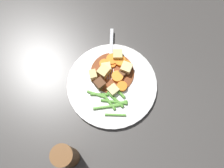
{
  "coord_description": "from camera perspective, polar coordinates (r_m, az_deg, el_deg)",
  "views": [
    {
      "loc": [
        -0.22,
        -0.07,
        0.69
      ],
      "look_at": [
        0.0,
        0.0,
        0.01
      ],
      "focal_mm": 38.32,
      "sensor_mm": 36.0,
      "label": 1
    }
  ],
  "objects": [
    {
      "name": "green_bean_7",
      "position": [
        0.68,
        0.79,
        -7.38
      ],
      "size": [
        0.02,
        0.06,
        0.01
      ],
      "primitive_type": "cylinder",
      "rotation": [
        0.0,
        1.57,
        1.86
      ],
      "color": "#66AD42",
      "rests_on": "dinner_plate"
    },
    {
      "name": "potato_chunk_5",
      "position": [
        0.71,
        -2.02,
        2.94
      ],
      "size": [
        0.04,
        0.04,
        0.03
      ],
      "primitive_type": "cube",
      "rotation": [
        0.0,
        0.0,
        2.82
      ],
      "color": "#E5CC7A",
      "rests_on": "dinner_plate"
    },
    {
      "name": "potato_chunk_0",
      "position": [
        0.72,
        -1.36,
        4.0
      ],
      "size": [
        0.03,
        0.03,
        0.02
      ],
      "primitive_type": "cube",
      "rotation": [
        0.0,
        0.0,
        5.22
      ],
      "color": "#EAD68C",
      "rests_on": "dinner_plate"
    },
    {
      "name": "potato_chunk_2",
      "position": [
        0.72,
        3.44,
        3.81
      ],
      "size": [
        0.03,
        0.03,
        0.03
      ],
      "primitive_type": "cube",
      "rotation": [
        0.0,
        0.0,
        3.07
      ],
      "color": "#EAD68C",
      "rests_on": "dinner_plate"
    },
    {
      "name": "green_bean_8",
      "position": [
        0.69,
        0.78,
        -3.68
      ],
      "size": [
        0.04,
        0.06,
        0.01
      ],
      "primitive_type": "cylinder",
      "rotation": [
        0.0,
        1.57,
        1.1
      ],
      "color": "#599E38",
      "rests_on": "dinner_plate"
    },
    {
      "name": "potato_chunk_1",
      "position": [
        0.71,
        -4.56,
        2.19
      ],
      "size": [
        0.03,
        0.03,
        0.02
      ],
      "primitive_type": "cube",
      "rotation": [
        0.0,
        0.0,
        5.29
      ],
      "color": "#E5CC7A",
      "rests_on": "dinner_plate"
    },
    {
      "name": "carrot_slice_2",
      "position": [
        0.73,
        -0.06,
        4.77
      ],
      "size": [
        0.03,
        0.03,
        0.01
      ],
      "primitive_type": "cylinder",
      "rotation": [
        0.0,
        0.0,
        0.5
      ],
      "color": "orange",
      "rests_on": "dinner_plate"
    },
    {
      "name": "green_bean_5",
      "position": [
        0.69,
        1.58,
        -4.74
      ],
      "size": [
        0.04,
        0.05,
        0.01
      ],
      "primitive_type": "cylinder",
      "rotation": [
        0.0,
        1.57,
        2.21
      ],
      "color": "#66AD42",
      "rests_on": "dinner_plate"
    },
    {
      "name": "meat_chunk_1",
      "position": [
        0.7,
        -2.91,
        0.04
      ],
      "size": [
        0.04,
        0.04,
        0.03
      ],
      "primitive_type": "cube",
      "rotation": [
        0.0,
        0.0,
        2.57
      ],
      "color": "brown",
      "rests_on": "dinner_plate"
    },
    {
      "name": "potato_chunk_4",
      "position": [
        0.74,
        1.36,
        6.92
      ],
      "size": [
        0.04,
        0.04,
        0.02
      ],
      "primitive_type": "cube",
      "rotation": [
        0.0,
        0.0,
        1.9
      ],
      "color": "#E5CC7A",
      "rests_on": "dinner_plate"
    },
    {
      "name": "stew_sauce",
      "position": [
        0.72,
        0.07,
        2.73
      ],
      "size": [
        0.13,
        0.13,
        0.0
      ],
      "primitive_type": "cylinder",
      "color": "brown",
      "rests_on": "dinner_plate"
    },
    {
      "name": "green_bean_3",
      "position": [
        0.69,
        -1.03,
        -5.44
      ],
      "size": [
        0.04,
        0.08,
        0.01
      ],
      "primitive_type": "cylinder",
      "rotation": [
        0.0,
        1.57,
        2.03
      ],
      "color": "#66AD42",
      "rests_on": "dinner_plate"
    },
    {
      "name": "dinner_plate",
      "position": [
        0.72,
        0.0,
        -0.19
      ],
      "size": [
        0.27,
        0.27,
        0.01
      ],
      "primitive_type": "cylinder",
      "color": "white",
      "rests_on": "ground_plane"
    },
    {
      "name": "green_bean_0",
      "position": [
        0.7,
        1.13,
        -1.06
      ],
      "size": [
        0.05,
        0.04,
        0.01
      ],
      "primitive_type": "cylinder",
      "rotation": [
        0.0,
        1.57,
        2.43
      ],
      "color": "#599E38",
      "rests_on": "dinner_plate"
    },
    {
      "name": "potato_chunk_3",
      "position": [
        0.7,
        0.25,
        -1.41
      ],
      "size": [
        0.04,
        0.04,
        0.02
      ],
      "primitive_type": "cube",
      "rotation": [
        0.0,
        0.0,
        4.15
      ],
      "color": "#EAD68C",
      "rests_on": "dinner_plate"
    },
    {
      "name": "meat_chunk_0",
      "position": [
        0.72,
        2.6,
        2.73
      ],
      "size": [
        0.03,
        0.03,
        0.01
      ],
      "primitive_type": "cube",
      "rotation": [
        0.0,
        0.0,
        1.03
      ],
      "color": "brown",
      "rests_on": "dinner_plate"
    },
    {
      "name": "carrot_slice_0",
      "position": [
        0.73,
        -0.02,
        5.87
      ],
      "size": [
        0.05,
        0.05,
        0.01
      ],
      "primitive_type": "cylinder",
      "rotation": [
        0.0,
        0.0,
        2.4
      ],
      "color": "orange",
      "rests_on": "dinner_plate"
    },
    {
      "name": "green_bean_1",
      "position": [
        0.69,
        -0.73,
        -4.22
      ],
      "size": [
        0.04,
        0.05,
        0.01
      ],
      "primitive_type": "cylinder",
      "rotation": [
        0.0,
        1.57,
        0.96
      ],
      "color": "#599E38",
      "rests_on": "dinner_plate"
    },
    {
      "name": "fork",
      "position": [
        0.75,
        -0.24,
        6.94
      ],
      "size": [
        0.17,
        0.07,
        0.0
      ],
      "color": "silver",
      "rests_on": "dinner_plate"
    },
    {
      "name": "carrot_slice_6",
      "position": [
        0.73,
        3.39,
        4.64
      ],
      "size": [
        0.03,
        0.03,
        0.01
      ],
      "primitive_type": "cylinder",
      "rotation": [
        0.0,
        0.0,
        1.84
      ],
      "color": "orange",
      "rests_on": "dinner_plate"
    },
    {
      "name": "ground_plane",
      "position": [
        0.72,
        0.0,
        -0.37
      ],
      "size": [
        3.0,
        3.0,
        0.0
      ],
      "primitive_type": "plane",
      "color": "#423F3D"
    },
    {
      "name": "pepper_mill",
      "position": [
        0.63,
        -10.88,
        -16.63
      ],
      "size": [
        0.05,
        0.05,
        0.13
      ],
      "primitive_type": "cylinder",
      "color": "brown",
      "rests_on": "ground_plane"
    },
    {
      "name": "green_bean_9",
      "position": [
        0.7,
        -3.04,
        -2.5
      ],
      "size": [
        0.02,
        0.05,
        0.01
      ],
      "primitive_type": "cylinder",
      "rotation": [
        0.0,
        1.57,
        1.87
      ],
      "color": "#599E38",
      "rests_on": "dinner_plate"
    },
    {
      "name": "carrot_slice_4",
      "position": [
        0.73,
        -1.86,
        4.86
      ],
      "size": [
        0.03,
        0.03,
        0.01
      ],
      "primitive_type": "cylinder",
      "rotation": [
        0.0,
        0.0,
        1.58
      ],
      "color": "orange",
      "rests_on": "dinner_plate"
    },
    {
      "name": "green_bean_2",
      "position": [
        0.7,
        -3.62,
        -2.51
      ],
      "size": [
        0.01,
        0.06,
        0.01
      ],
      "primitive_type": "cylinder",
      "rotation": [
        0.0,
        1.57,
        1.57
      ],
      "color": "#66AD42",
      "rests_on": "dinner_plate"
    },
    {
      "name": "carrot_slice_1",
      "position": [
        0.73,
        1.88,
        5.53
      ],
      "size": [
        0.05,
        0.05,
        0.01
      ],
      "primitive_type": "cylinder",
      "rotation": [
        0.0,
        0.0,
        5.19
      ],
      "color": "orange",
      "rests_on": "dinner_plate"
    },
    {
      "name": "green_bean_4",
      "position": [
        0.7,
        1.44,
        -1.67
      ],
      "size": [
        0.03,
        0.05,
        0.01
      ],
      "primitive_type": "cylinder",
      "rotation": [
        0.0,
        1.57,
        1.07
      ],
      "color": "#599E38",
      "rests_on": "dinner_plate"
    },
    {
      "name": "carrot_slice_5",
      "position": [
        0.71,
        1.3,
        1.77
      ],
      "size": [
        0.04,
        0.04,
        0.01
      ],
      "primitive_type": "cylinder",
      "rotation": [
        0.0,
        0.0,
        1.55
      ],
      "color": "orange",
      "rests_on": "dinner_plate"
    },
    {
      "name": "carrot_slice_3",
      "position": [
        0.7,
        2.43,
        -0.51
      ],
      "size": [
        0.04,
        0.04,
        0.01
      ],
      "primitive_type": "cylinder",
      "rotation": [
        0.0,
        0.0,
        0.79
      ],
      "color": "orange",
      "rests_on": "dinner_plate"
    },
    {
      "name": "green_bean_6",
      "position": [
        0.69,
        0.5,
        -4.28
      ],
      "size": [
        0.02,
        0.08,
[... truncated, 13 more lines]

